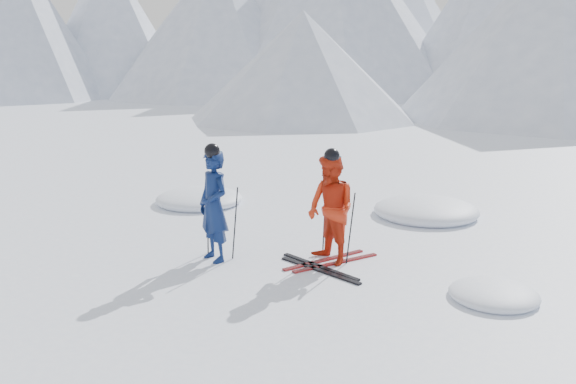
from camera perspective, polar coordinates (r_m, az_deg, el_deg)
The scene contains 12 objects.
ground at distance 9.73m, azimuth 5.06°, elevation -8.05°, with size 160.00×160.00×0.00m, color white.
skier_blue at distance 10.32m, azimuth -6.97°, elevation -1.31°, with size 0.70×0.46×1.91m, color #0C1C49.
skier_red at distance 10.15m, azimuth 4.04°, elevation -1.65°, with size 0.90×0.70×1.85m, color red.
pole_blue_left at distance 10.70m, azimuth -7.51°, elevation -2.55°, with size 0.02×0.02×1.27m, color black.
pole_blue_right at distance 10.41m, azimuth -4.98°, elevation -2.95°, with size 0.02×0.02×1.27m, color black.
pole_red_left at distance 10.59m, azimuth 3.41°, elevation -2.74°, with size 0.02×0.02×1.23m, color black.
pole_red_right at distance 10.20m, azimuth 5.88°, elevation -3.41°, with size 0.02×0.02×1.23m, color black.
ski_worn_left at distance 10.48m, azimuth 3.41°, elevation -6.36°, with size 0.09×1.70×0.03m, color black.
ski_worn_right at distance 10.36m, azimuth 4.51°, elevation -6.62°, with size 0.09×1.70×0.03m, color black.
ski_loose_a at distance 10.17m, azimuth 2.99°, elevation -6.97°, with size 0.09×1.70×0.03m, color black.
ski_loose_b at distance 10.00m, azimuth 2.97°, elevation -7.33°, with size 0.09×1.70×0.03m, color black.
snow_lumps at distance 13.31m, azimuth 4.66°, elevation -2.22°, with size 9.14×5.42×0.50m.
Camera 1 is at (4.85, -7.68, 3.50)m, focal length 38.00 mm.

